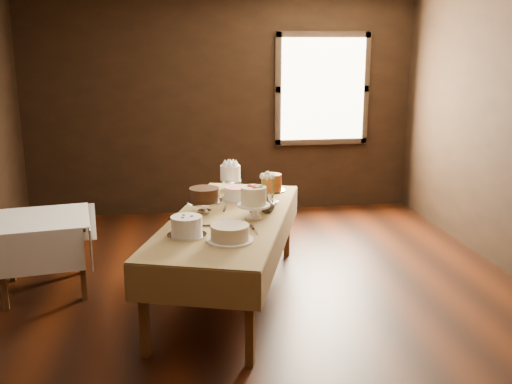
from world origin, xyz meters
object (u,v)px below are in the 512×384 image
object	(u,v)px
cake_caramel	(271,190)
cake_flowers	(254,204)
cake_server_a	(223,225)
cake_swirl	(187,227)
cake_lattice	(237,194)
cake_speckled	(272,186)
cake_meringue	(230,178)
cake_chocolate	(204,201)
cake_cream	(230,233)
side_table	(42,226)
display_table	(229,222)
cake_server_e	(187,221)
cake_server_b	(256,232)
cake_server_d	(261,208)
flower_vase	(267,204)
cake_server_c	(226,206)

from	to	relation	value
cake_caramel	cake_flowers	xyz separation A→B (m)	(-0.23, -0.46, 0.00)
cake_server_a	cake_swirl	bearing A→B (deg)	-141.72
cake_lattice	cake_speckled	bearing A→B (deg)	36.30
cake_speckled	cake_flowers	xyz separation A→B (m)	(-0.32, -0.91, 0.07)
cake_meringue	cake_chocolate	bearing A→B (deg)	-111.63
cake_cream	side_table	bearing A→B (deg)	146.66
display_table	cake_meringue	world-z (taller)	cake_meringue
cake_swirl	cake_server_e	bearing A→B (deg)	88.34
cake_server_b	side_table	bearing A→B (deg)	-120.21
cake_speckled	cake_server_d	size ratio (longest dim) A/B	1.17
cake_meringue	flower_vase	distance (m)	0.90
cake_meringue	cake_caramel	distance (m)	0.66
cake_swirl	cake_server_a	size ratio (longest dim) A/B	1.40
cake_chocolate	cake_server_e	distance (m)	0.32
display_table	cake_cream	bearing A→B (deg)	-95.53
cake_meringue	cake_server_e	distance (m)	1.16
display_table	side_table	bearing A→B (deg)	166.57
cake_flowers	cake_server_d	bearing A→B (deg)	70.08
display_table	cake_lattice	size ratio (longest dim) A/B	7.32
display_table	cake_speckled	distance (m)	0.97
display_table	cake_cream	xyz separation A→B (m)	(-0.06, -0.64, 0.11)
cake_flowers	cake_server_b	world-z (taller)	cake_flowers
cake_server_d	flower_vase	world-z (taller)	flower_vase
cake_speckled	cake_server_e	world-z (taller)	cake_speckled
cake_meringue	cake_chocolate	distance (m)	0.85
cake_lattice	cake_server_d	distance (m)	0.38
cake_server_a	flower_vase	distance (m)	0.54
cake_chocolate	cake_server_c	world-z (taller)	cake_chocolate
cake_lattice	flower_vase	distance (m)	0.50
cake_server_a	flower_vase	xyz separation A→B (m)	(0.42, 0.33, 0.07)
cake_flowers	cake_server_b	xyz separation A→B (m)	(-0.04, -0.37, -0.12)
cake_server_b	cake_server_e	distance (m)	0.64
cake_swirl	cake_server_d	bearing A→B (deg)	44.84
cake_cream	cake_server_a	xyz separation A→B (m)	(-0.02, 0.38, -0.05)
cake_meringue	cake_server_a	xyz separation A→B (m)	(-0.19, -1.21, -0.11)
display_table	cake_meringue	distance (m)	0.97
cake_server_a	cake_server_e	distance (m)	0.33
cake_swirl	side_table	bearing A→B (deg)	145.40
cake_server_a	cake_server_e	bearing A→B (deg)	153.15
cake_caramel	cake_chocolate	distance (m)	0.66
side_table	cake_server_a	xyz separation A→B (m)	(1.54, -0.65, 0.13)
cake_speckled	cake_flowers	world-z (taller)	cake_flowers
cake_lattice	side_table	bearing A→B (deg)	-175.19
display_table	cake_cream	size ratio (longest dim) A/B	7.20
display_table	flower_vase	distance (m)	0.37
cake_chocolate	cake_server_e	bearing A→B (deg)	-122.86
cake_cream	cake_server_c	xyz separation A→B (m)	(0.06, 0.94, -0.05)
cake_speckled	cake_server_d	bearing A→B (deg)	-108.90
cake_cream	cake_server_b	size ratio (longest dim) A/B	1.47
display_table	cake_server_b	distance (m)	0.50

